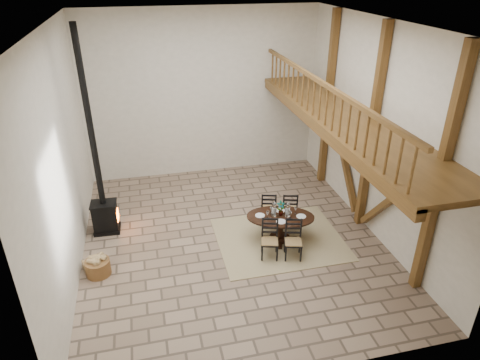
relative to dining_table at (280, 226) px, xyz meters
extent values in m
plane|color=#907660|center=(-1.13, 0.27, -0.39)|extent=(8.00, 8.00, 0.00)
cube|color=silver|center=(-1.13, 4.27, 2.11)|extent=(7.00, 0.02, 5.00)
cube|color=silver|center=(-1.13, -3.73, 2.11)|extent=(7.00, 0.02, 5.00)
cube|color=silver|center=(-4.63, 0.27, 2.11)|extent=(0.02, 8.00, 5.00)
cube|color=silver|center=(2.37, 0.27, 2.11)|extent=(0.02, 8.00, 5.00)
cube|color=white|center=(-1.13, 0.27, 4.61)|extent=(7.00, 8.00, 0.02)
cube|color=brown|center=(2.25, -2.23, 2.11)|extent=(0.18, 0.18, 5.00)
cube|color=brown|center=(2.25, 0.27, 2.11)|extent=(0.18, 0.18, 5.00)
cube|color=brown|center=(2.25, 2.77, 2.11)|extent=(0.18, 0.18, 5.00)
cube|color=brown|center=(2.25, -0.98, 1.01)|extent=(0.14, 2.16, 2.54)
cube|color=brown|center=(2.25, 1.52, 1.01)|extent=(0.14, 2.16, 2.54)
cube|color=brown|center=(2.25, 0.27, 2.41)|extent=(0.20, 7.80, 0.20)
cube|color=brown|center=(1.57, 0.27, 2.46)|extent=(1.60, 7.80, 0.12)
cube|color=brown|center=(0.87, 0.27, 2.36)|extent=(0.18, 7.80, 0.22)
cube|color=brown|center=(0.87, 0.27, 3.36)|extent=(0.09, 7.60, 0.09)
cube|color=brown|center=(0.87, 0.27, 2.94)|extent=(0.06, 7.60, 0.86)
cube|color=tan|center=(0.00, 0.00, -0.38)|extent=(3.00, 2.50, 0.02)
ellipsoid|color=black|center=(0.00, 0.00, 0.25)|extent=(1.82, 1.38, 0.04)
cylinder|color=black|center=(0.00, 0.00, -0.08)|extent=(0.16, 0.16, 0.59)
cylinder|color=black|center=(0.00, 0.00, -0.34)|extent=(0.50, 0.50, 0.06)
cube|color=#A27B4A|center=(-0.45, -0.61, 0.03)|extent=(0.48, 0.46, 0.04)
cube|color=black|center=(-0.45, -0.61, -0.19)|extent=(0.46, 0.46, 0.41)
cube|color=black|center=(-0.40, -0.45, 0.28)|extent=(0.33, 0.13, 0.53)
cube|color=#A27B4A|center=(0.07, -0.76, 0.03)|extent=(0.48, 0.46, 0.04)
cube|color=black|center=(0.07, -0.76, -0.19)|extent=(0.46, 0.46, 0.41)
cube|color=black|center=(0.11, -0.59, 0.28)|extent=(0.33, 0.13, 0.53)
cube|color=#A27B4A|center=(-0.07, 0.76, 0.03)|extent=(0.48, 0.46, 0.04)
cube|color=black|center=(-0.07, 0.76, -0.19)|extent=(0.46, 0.46, 0.41)
cube|color=black|center=(-0.11, 0.59, 0.28)|extent=(0.33, 0.13, 0.53)
cube|color=#A27B4A|center=(0.45, 0.61, 0.03)|extent=(0.48, 0.46, 0.04)
cube|color=black|center=(0.45, 0.61, -0.19)|extent=(0.46, 0.46, 0.41)
cube|color=black|center=(0.40, 0.45, 0.28)|extent=(0.33, 0.13, 0.53)
cube|color=white|center=(0.00, 0.00, 0.28)|extent=(1.37, 0.93, 0.01)
cube|color=white|center=(0.00, 0.00, 0.36)|extent=(0.84, 0.47, 0.18)
cylinder|color=white|center=(-0.15, 0.04, 0.44)|extent=(0.12, 0.12, 0.34)
cylinder|color=white|center=(0.15, -0.04, 0.44)|extent=(0.12, 0.12, 0.34)
cylinder|color=silver|center=(-0.15, 0.04, 0.35)|extent=(0.06, 0.06, 0.16)
cylinder|color=silver|center=(0.15, -0.04, 0.35)|extent=(0.06, 0.06, 0.16)
imported|color=#4C723F|center=(0.01, 0.04, 0.46)|extent=(0.23, 0.18, 0.37)
cube|color=black|center=(-4.11, 1.35, -0.35)|extent=(0.65, 0.51, 0.10)
cube|color=black|center=(-4.11, 1.35, 0.04)|extent=(0.60, 0.46, 0.68)
cube|color=#FF590C|center=(-3.81, 1.34, 0.04)|extent=(0.03, 0.27, 0.27)
cube|color=black|center=(-4.11, 1.35, 0.40)|extent=(0.64, 0.50, 0.04)
cylinder|color=black|center=(-4.11, 1.35, 2.51)|extent=(0.15, 0.15, 4.18)
cylinder|color=brown|center=(-4.23, -0.33, -0.22)|extent=(0.53, 0.53, 0.35)
cube|color=tan|center=(-4.23, -0.33, -0.01)|extent=(0.29, 0.29, 0.10)
cube|color=tan|center=(-4.38, -0.16, -0.28)|extent=(0.44, 0.44, 0.24)
camera|label=1|loc=(-2.94, -8.19, 5.68)|focal=32.00mm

